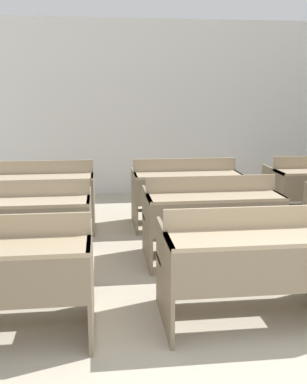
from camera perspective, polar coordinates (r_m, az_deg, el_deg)
The scene contains 6 objects.
wall_back at distance 7.54m, azimuth 2.85°, elevation 10.50°, with size 6.93×0.06×2.81m.
bench_front_center at distance 3.35m, azimuth 12.44°, elevation -8.46°, with size 1.30×0.76×0.86m.
bench_second_left at distance 4.42m, azimuth -16.40°, elevation -3.57°, with size 1.30×0.76×0.86m.
bench_second_center at distance 4.49m, azimuth 7.33°, elevation -2.92°, with size 1.30×0.76×0.86m.
bench_third_left at distance 5.61m, azimuth -14.21°, elevation -0.11°, with size 1.30×0.76×0.86m.
bench_third_center at distance 5.64m, azimuth 4.03°, elevation 0.31°, with size 1.30×0.76×0.86m.
Camera 1 is at (-1.26, -1.47, 1.65)m, focal length 42.00 mm.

